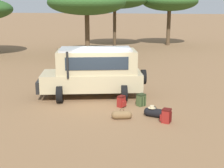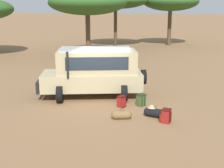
{
  "view_description": "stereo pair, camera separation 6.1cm",
  "coord_description": "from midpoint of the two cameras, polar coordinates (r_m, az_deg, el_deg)",
  "views": [
    {
      "loc": [
        3.77,
        -13.8,
        4.47
      ],
      "look_at": [
        0.67,
        -0.47,
        1.0
      ],
      "focal_mm": 50.0,
      "sensor_mm": 36.0,
      "label": 1
    },
    {
      "loc": [
        3.83,
        -13.78,
        4.47
      ],
      "look_at": [
        0.67,
        -0.47,
        1.0
      ],
      "focal_mm": 50.0,
      "sensor_mm": 36.0,
      "label": 2
    }
  ],
  "objects": [
    {
      "name": "safari_vehicle",
      "position": [
        15.46,
        -3.19,
        2.36
      ],
      "size": [
        5.46,
        3.58,
        2.44
      ],
      "color": "tan",
      "rests_on": "ground_plane"
    },
    {
      "name": "duffel_bag_low_black_case",
      "position": [
        12.97,
        7.81,
        -5.19
      ],
      "size": [
        0.87,
        0.49,
        0.47
      ],
      "color": "black",
      "rests_on": "ground_plane"
    },
    {
      "name": "duffel_bag_soft_canvas",
      "position": [
        12.65,
        1.9,
        -5.66
      ],
      "size": [
        0.82,
        0.48,
        0.44
      ],
      "color": "brown",
      "rests_on": "ground_plane"
    },
    {
      "name": "backpack_cluster_center",
      "position": [
        12.41,
        9.97,
        -5.77
      ],
      "size": [
        0.46,
        0.4,
        0.56
      ],
      "color": "maroon",
      "rests_on": "ground_plane"
    },
    {
      "name": "acacia_tree_left_mid",
      "position": [
        27.9,
        -4.45,
        14.61
      ],
      "size": [
        6.83,
        6.55,
        5.78
      ],
      "color": "brown",
      "rests_on": "ground_plane"
    },
    {
      "name": "ground_plane",
      "position": [
        14.98,
        -1.95,
        -3.14
      ],
      "size": [
        320.0,
        320.0,
        0.0
      ],
      "primitive_type": "plane",
      "color": "olive"
    },
    {
      "name": "acacia_tree_centre_back",
      "position": [
        34.77,
        0.7,
        15.0
      ],
      "size": [
        6.95,
        6.77,
        5.85
      ],
      "color": "brown",
      "rests_on": "ground_plane"
    },
    {
      "name": "backpack_near_rear_wheel",
      "position": [
        14.09,
        1.86,
        -3.22
      ],
      "size": [
        0.42,
        0.42,
        0.51
      ],
      "color": "maroon",
      "rests_on": "ground_plane"
    },
    {
      "name": "acacia_tree_right_mid",
      "position": [
        36.48,
        10.71,
        14.63
      ],
      "size": [
        6.26,
        6.11,
        5.98
      ],
      "color": "brown",
      "rests_on": "ground_plane"
    },
    {
      "name": "backpack_beside_front_wheel",
      "position": [
        14.27,
        5.45,
        -2.94
      ],
      "size": [
        0.48,
        0.47,
        0.56
      ],
      "color": "#42562D",
      "rests_on": "ground_plane"
    }
  ]
}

